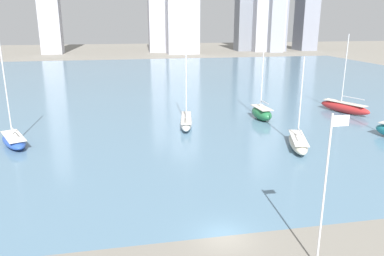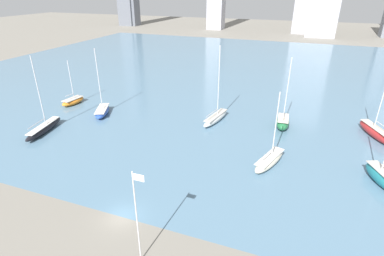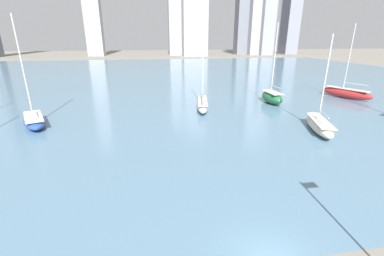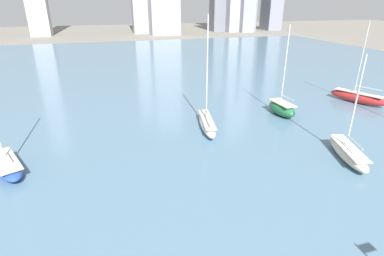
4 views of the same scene
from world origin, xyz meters
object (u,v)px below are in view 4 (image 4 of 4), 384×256
object	(u,v)px
sailboat_green	(282,108)
sailboat_blue	(6,165)
sailboat_white	(207,123)
sailboat_cream	(348,152)
sailboat_red	(358,97)

from	to	relation	value
sailboat_green	sailboat_blue	bearing A→B (deg)	-172.80
sailboat_white	sailboat_cream	size ratio (longest dim) A/B	1.30
sailboat_red	sailboat_cream	distance (m)	24.06
sailboat_red	sailboat_white	size ratio (longest dim) A/B	0.90
sailboat_red	sailboat_cream	size ratio (longest dim) A/B	1.17
sailboat_red	sailboat_blue	size ratio (longest dim) A/B	0.98
sailboat_cream	sailboat_white	bearing A→B (deg)	152.34
sailboat_white	sailboat_blue	size ratio (longest dim) A/B	1.08
sailboat_white	sailboat_blue	distance (m)	25.11
sailboat_blue	sailboat_cream	distance (m)	38.19
sailboat_white	sailboat_green	size ratio (longest dim) A/B	1.11
sailboat_red	sailboat_green	distance (m)	16.76
sailboat_cream	sailboat_green	bearing A→B (deg)	106.03
sailboat_red	sailboat_white	world-z (taller)	sailboat_white
sailboat_green	sailboat_cream	xyz separation A→B (m)	(-0.65, -15.02, -0.34)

